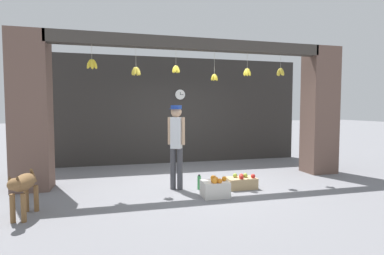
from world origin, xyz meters
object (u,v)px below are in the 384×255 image
Objects in this scene: shopkeeper at (176,140)px; water_bottle at (199,182)px; fruit_crate_oranges at (215,188)px; wall_clock at (180,95)px; dog at (23,186)px; fruit_crate_apples at (241,182)px.

water_bottle is (0.43, -0.12, -0.84)m from shopkeeper.
shopkeeper is at bearing 130.82° from fruit_crate_oranges.
fruit_crate_oranges is 1.52× the size of wall_clock.
water_bottle is 0.96× the size of wall_clock.
shopkeeper reaches higher than fruit_crate_oranges.
dog is at bearing -174.62° from fruit_crate_oranges.
fruit_crate_apples is 1.95× the size of water_bottle.
water_bottle is at bearing 104.81° from fruit_crate_oranges.
water_bottle is (-0.84, 0.14, 0.02)m from fruit_crate_apples.
dog is 3.03m from water_bottle.
dog is at bearing -169.37° from fruit_crate_apples.
shopkeeper is 5.35× the size of wall_clock.
fruit_crate_oranges is 0.57m from water_bottle.
shopkeeper is 5.59× the size of water_bottle.
shopkeeper reaches higher than fruit_crate_apples.
fruit_crate_apples is 0.85m from water_bottle.
wall_clock is (0.26, 2.99, 1.86)m from water_bottle.
water_bottle is at bearing 170.57° from fruit_crate_apples.
fruit_crate_oranges is at bearing -91.88° from wall_clock.
wall_clock reaches higher than fruit_crate_oranges.
fruit_crate_apples is 3.70m from wall_clock.
wall_clock reaches higher than water_bottle.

